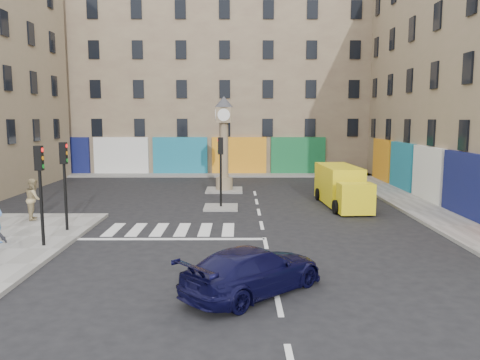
{
  "coord_description": "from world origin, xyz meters",
  "views": [
    {
      "loc": [
        -1.05,
        -16.72,
        4.87
      ],
      "look_at": [
        -0.98,
        4.63,
        2.0
      ],
      "focal_mm": 35.0,
      "sensor_mm": 36.0,
      "label": 1
    }
  ],
  "objects_px": {
    "traffic_light_left_far": "(64,172)",
    "pedestrian_tan": "(34,199)",
    "traffic_light_island": "(221,161)",
    "navy_sedan": "(254,270)",
    "clock_pillar": "(224,138)",
    "traffic_light_left_near": "(40,179)",
    "yellow_van": "(341,186)"
  },
  "relations": [
    {
      "from": "traffic_light_left_near",
      "to": "traffic_light_left_far",
      "type": "height_order",
      "value": "same"
    },
    {
      "from": "traffic_light_left_near",
      "to": "clock_pillar",
      "type": "distance_m",
      "value": 15.19
    },
    {
      "from": "navy_sedan",
      "to": "traffic_light_left_far",
      "type": "bearing_deg",
      "value": 5.13
    },
    {
      "from": "traffic_light_left_near",
      "to": "traffic_light_left_far",
      "type": "distance_m",
      "value": 2.4
    },
    {
      "from": "yellow_van",
      "to": "navy_sedan",
      "type": "bearing_deg",
      "value": -115.22
    },
    {
      "from": "traffic_light_left_near",
      "to": "clock_pillar",
      "type": "relative_size",
      "value": 0.61
    },
    {
      "from": "traffic_light_left_far",
      "to": "traffic_light_island",
      "type": "height_order",
      "value": "traffic_light_left_far"
    },
    {
      "from": "traffic_light_island",
      "to": "yellow_van",
      "type": "height_order",
      "value": "traffic_light_island"
    },
    {
      "from": "clock_pillar",
      "to": "pedestrian_tan",
      "type": "xyz_separation_m",
      "value": [
        -8.54,
        -9.31,
        -2.43
      ]
    },
    {
      "from": "yellow_van",
      "to": "pedestrian_tan",
      "type": "relative_size",
      "value": 3.12
    },
    {
      "from": "traffic_light_island",
      "to": "navy_sedan",
      "type": "distance_m",
      "value": 12.4
    },
    {
      "from": "clock_pillar",
      "to": "traffic_light_left_far",
      "type": "bearing_deg",
      "value": -118.94
    },
    {
      "from": "clock_pillar",
      "to": "navy_sedan",
      "type": "xyz_separation_m",
      "value": [
        1.37,
        -18.17,
        -2.9
      ]
    },
    {
      "from": "traffic_light_island",
      "to": "traffic_light_left_far",
      "type": "bearing_deg",
      "value": -139.4
    },
    {
      "from": "traffic_light_left_far",
      "to": "pedestrian_tan",
      "type": "relative_size",
      "value": 1.92
    },
    {
      "from": "traffic_light_left_far",
      "to": "navy_sedan",
      "type": "distance_m",
      "value": 10.42
    },
    {
      "from": "traffic_light_left_near",
      "to": "pedestrian_tan",
      "type": "bearing_deg",
      "value": 116.55
    },
    {
      "from": "clock_pillar",
      "to": "traffic_light_island",
      "type": "bearing_deg",
      "value": -90.0
    },
    {
      "from": "traffic_light_island",
      "to": "clock_pillar",
      "type": "distance_m",
      "value": 6.07
    },
    {
      "from": "navy_sedan",
      "to": "yellow_van",
      "type": "relative_size",
      "value": 0.75
    },
    {
      "from": "traffic_light_left_near",
      "to": "traffic_light_island",
      "type": "bearing_deg",
      "value": 51.07
    },
    {
      "from": "traffic_light_island",
      "to": "navy_sedan",
      "type": "xyz_separation_m",
      "value": [
        1.37,
        -12.18,
        -1.94
      ]
    },
    {
      "from": "navy_sedan",
      "to": "pedestrian_tan",
      "type": "xyz_separation_m",
      "value": [
        -9.91,
        8.86,
        0.46
      ]
    },
    {
      "from": "yellow_van",
      "to": "traffic_light_island",
      "type": "bearing_deg",
      "value": -175.88
    },
    {
      "from": "pedestrian_tan",
      "to": "clock_pillar",
      "type": "bearing_deg",
      "value": -63.16
    },
    {
      "from": "traffic_light_island",
      "to": "pedestrian_tan",
      "type": "relative_size",
      "value": 1.92
    },
    {
      "from": "navy_sedan",
      "to": "pedestrian_tan",
      "type": "height_order",
      "value": "pedestrian_tan"
    },
    {
      "from": "traffic_light_island",
      "to": "clock_pillar",
      "type": "height_order",
      "value": "clock_pillar"
    },
    {
      "from": "traffic_light_island",
      "to": "yellow_van",
      "type": "bearing_deg",
      "value": 7.29
    },
    {
      "from": "traffic_light_left_far",
      "to": "clock_pillar",
      "type": "bearing_deg",
      "value": 61.06
    },
    {
      "from": "clock_pillar",
      "to": "yellow_van",
      "type": "height_order",
      "value": "clock_pillar"
    },
    {
      "from": "traffic_light_left_near",
      "to": "yellow_van",
      "type": "distance_m",
      "value": 15.65
    }
  ]
}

